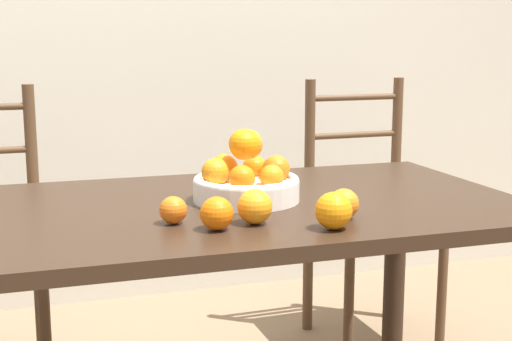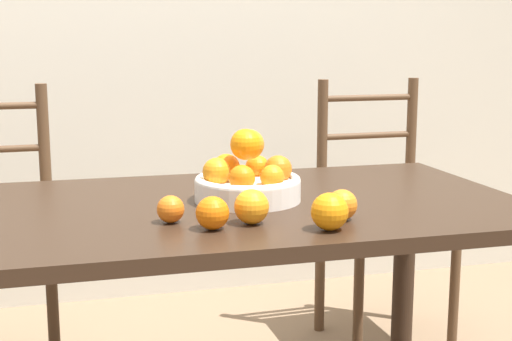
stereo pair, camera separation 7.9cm
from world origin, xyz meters
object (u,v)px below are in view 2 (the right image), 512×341
object	(u,v)px
orange_loose_0	(342,205)
orange_loose_2	(252,207)
orange_loose_4	(212,213)
chair_right	(381,218)
fruit_bowl	(247,177)
orange_loose_3	(330,212)
orange_loose_1	(171,209)

from	to	relation	value
orange_loose_0	orange_loose_2	world-z (taller)	orange_loose_2
orange_loose_4	chair_right	distance (m)	1.30
fruit_bowl	orange_loose_4	world-z (taller)	fruit_bowl
fruit_bowl	orange_loose_3	bearing A→B (deg)	-72.85
orange_loose_0	orange_loose_2	xyz separation A→B (m)	(-0.21, 0.02, 0.00)
orange_loose_4	orange_loose_0	bearing A→B (deg)	1.18
orange_loose_2	orange_loose_4	bearing A→B (deg)	-165.46
orange_loose_0	orange_loose_3	size ratio (longest dim) A/B	0.86
orange_loose_3	orange_loose_4	bearing A→B (deg)	163.81
orange_loose_1	chair_right	bearing A→B (deg)	43.00
orange_loose_4	chair_right	size ratio (longest dim) A/B	0.07
orange_loose_0	orange_loose_2	size ratio (longest dim) A/B	0.90
fruit_bowl	orange_loose_0	bearing A→B (deg)	-57.20
orange_loose_1	orange_loose_2	world-z (taller)	orange_loose_2
orange_loose_0	orange_loose_2	distance (m)	0.21
orange_loose_1	orange_loose_3	world-z (taller)	orange_loose_3
orange_loose_1	orange_loose_2	bearing A→B (deg)	-18.30
fruit_bowl	orange_loose_1	xyz separation A→B (m)	(-0.22, -0.17, -0.03)
orange_loose_4	chair_right	xyz separation A→B (m)	(0.84, 0.94, -0.30)
orange_loose_2	orange_loose_0	bearing A→B (deg)	-4.96
orange_loose_2	orange_loose_4	world-z (taller)	orange_loose_2
orange_loose_3	chair_right	size ratio (longest dim) A/B	0.08
fruit_bowl	chair_right	size ratio (longest dim) A/B	0.27
orange_loose_1	orange_loose_0	bearing A→B (deg)	-11.17
orange_loose_2	fruit_bowl	bearing A→B (deg)	77.92
orange_loose_4	chair_right	world-z (taller)	chair_right
orange_loose_1	orange_loose_4	world-z (taller)	orange_loose_4
fruit_bowl	orange_loose_1	world-z (taller)	fruit_bowl
orange_loose_2	chair_right	xyz separation A→B (m)	(0.75, 0.92, -0.30)
orange_loose_0	orange_loose_3	distance (m)	0.10
orange_loose_0	chair_right	xyz separation A→B (m)	(0.54, 0.93, -0.29)
orange_loose_2	orange_loose_3	xyz separation A→B (m)	(0.15, -0.09, 0.00)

